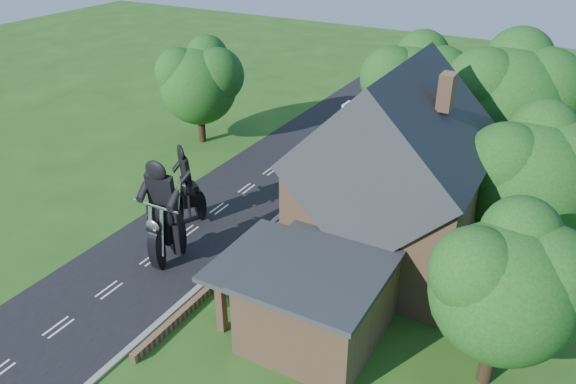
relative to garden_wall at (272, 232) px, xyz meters
The scene contains 19 objects.
ground 6.60m from the garden_wall, 130.70° to the right, with size 120.00×120.00×0.00m, color #245116.
road 6.60m from the garden_wall, 130.70° to the right, with size 7.00×80.00×0.02m, color black.
kerb 5.04m from the garden_wall, 97.41° to the right, with size 0.30×80.00×0.12m, color gray.
garden_wall is the anchor object (origin of this frame).
house 7.52m from the garden_wall, ahead, with size 9.54×8.64×10.24m.
annex 8.19m from the garden_wall, 46.16° to the right, with size 7.05×5.94×3.44m.
tree_annex_side 14.45m from the garden_wall, 20.89° to the right, with size 5.64×5.20×7.48m.
tree_house_right 13.80m from the garden_wall, 16.32° to the left, with size 6.51×6.00×8.40m.
tree_behind_house 16.06m from the garden_wall, 48.43° to the left, with size 7.81×7.20×10.08m.
tree_behind_left 13.88m from the garden_wall, 72.34° to the left, with size 6.94×6.40×9.16m.
tree_far_road 15.13m from the garden_wall, 140.77° to the left, with size 6.08×5.60×7.84m.
shrub_a 6.09m from the garden_wall, 80.54° to the right, with size 0.90×0.90×1.10m, color #113713.
shrub_b 3.66m from the garden_wall, 74.05° to the right, with size 0.90×0.90×1.10m, color #113713.
shrub_c 1.46m from the garden_wall, 45.00° to the right, with size 0.90×0.90×1.10m, color #113713.
shrub_d 4.14m from the garden_wall, 75.96° to the left, with size 0.90×0.90×1.10m, color #113713.
shrub_e 6.59m from the garden_wall, 81.25° to the left, with size 0.90×0.90×1.10m, color #113713.
shrub_f 9.06m from the garden_wall, 83.66° to the left, with size 0.90×0.90×1.10m, color #113713.
motorcycle_lead 5.82m from the garden_wall, 125.54° to the right, with size 0.47×1.84×1.72m, color black, non-canonical shape.
motorcycle_follow 5.04m from the garden_wall, 168.13° to the right, with size 0.39×1.54×1.43m, color black, non-canonical shape.
Camera 1 is at (17.89, -17.53, 16.58)m, focal length 35.00 mm.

